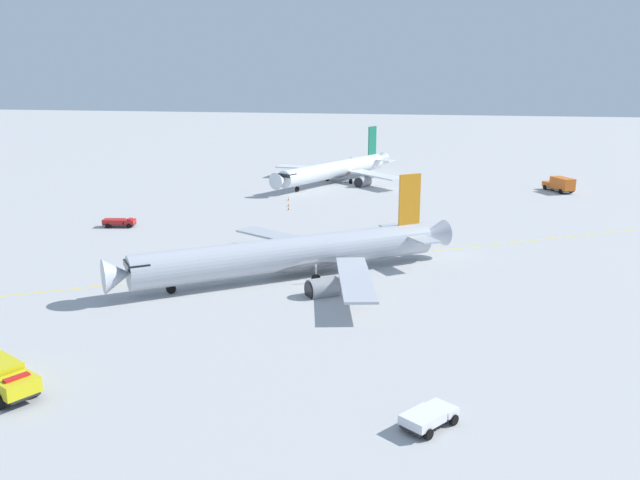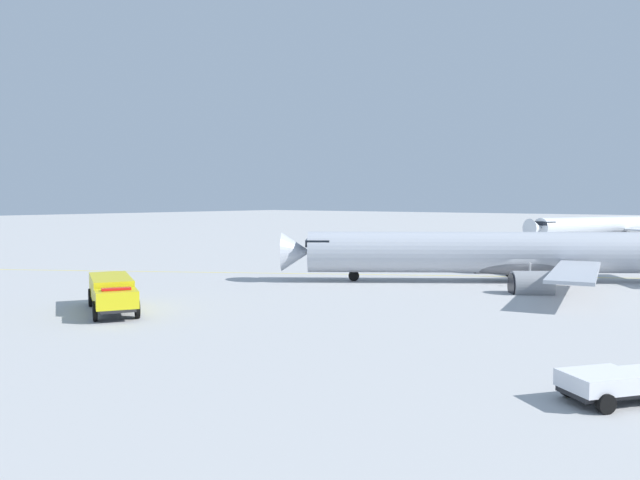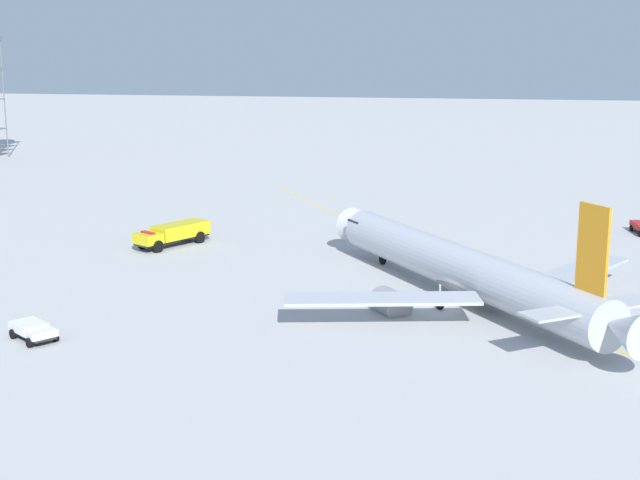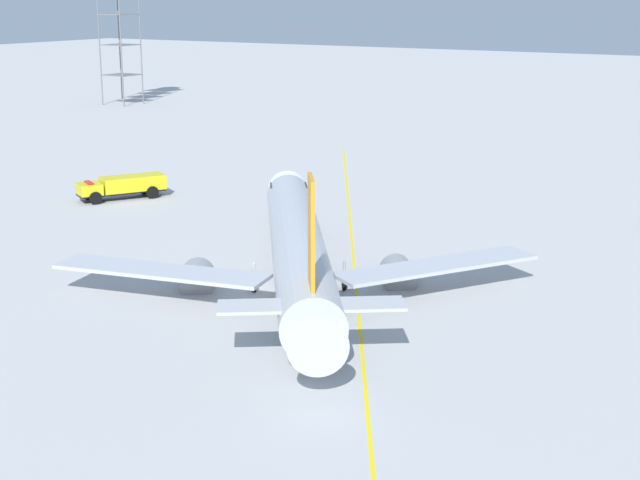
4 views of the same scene
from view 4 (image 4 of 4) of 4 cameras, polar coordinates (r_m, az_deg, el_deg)
ground_plane at (r=74.75m, az=-3.31°, el=-2.97°), size 600.00×600.00×0.00m
airliner_main at (r=75.12m, az=-1.30°, el=-0.65°), size 31.10×39.02×12.37m
fire_tender_truck at (r=109.25m, az=-11.55°, el=3.19°), size 7.21×9.73×2.50m
taxiway_centreline at (r=78.36m, az=2.08°, el=-2.12°), size 67.49×112.49×0.01m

